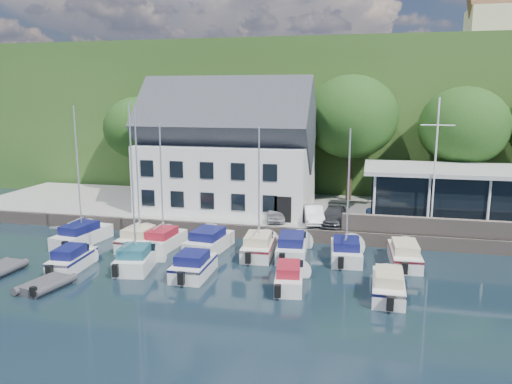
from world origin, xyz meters
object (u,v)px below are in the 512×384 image
(car_white, at_px, (313,214))
(boat_r2_0, at_px, (72,257))
(club_pavilion, at_px, (452,194))
(boat_r1_6, at_px, (348,194))
(boat_r2_3, at_px, (289,275))
(boat_r1_2, at_px, (162,186))
(boat_r1_3, at_px, (209,239))
(car_dgrey, at_px, (334,216))
(car_silver, at_px, (275,213))
(boat_r1_5, at_px, (292,245))
(harbor_building, at_px, (227,157))
(boat_r2_4, at_px, (388,283))
(boat_r1_7, at_px, (405,252))
(car_blue, at_px, (384,215))
(boat_r2_1, at_px, (133,196))
(dinghy_1, at_px, (45,283))
(boat_r1_1, at_px, (138,183))
(flagpole, at_px, (435,166))
(boat_r1_0, at_px, (78,179))
(boat_r1_4, at_px, (259,188))
(boat_r2_2, at_px, (194,264))

(car_white, height_order, boat_r2_0, car_white)
(club_pavilion, xyz_separation_m, boat_r1_6, (-7.48, -8.29, 1.34))
(car_white, bearing_deg, boat_r2_3, -102.73)
(boat_r1_2, distance_m, boat_r1_3, 4.87)
(car_dgrey, xyz_separation_m, boat_r1_2, (-11.37, -5.58, 2.76))
(car_silver, xyz_separation_m, boat_r1_5, (2.20, -5.29, -0.81))
(boat_r1_5, xyz_separation_m, boat_r2_0, (-12.81, -5.53, -0.04))
(harbor_building, height_order, boat_r2_4, harbor_building)
(boat_r1_7, bearing_deg, car_blue, 97.52)
(boat_r1_7, height_order, boat_r2_3, boat_r1_7)
(boat_r2_0, relative_size, boat_r2_4, 0.89)
(car_blue, height_order, boat_r2_1, boat_r2_1)
(boat_r1_7, relative_size, dinghy_1, 2.20)
(car_white, height_order, boat_r1_1, boat_r1_1)
(boat_r1_1, xyz_separation_m, boat_r1_6, (14.21, 0.56, -0.20))
(flagpole, distance_m, boat_r1_5, 11.41)
(harbor_building, distance_m, boat_r2_3, 16.81)
(boat_r1_0, relative_size, boat_r1_6, 1.07)
(boat_r1_4, bearing_deg, car_white, 58.12)
(car_blue, xyz_separation_m, flagpole, (3.17, -1.71, 4.09))
(club_pavilion, distance_m, boat_r2_3, 17.35)
(car_dgrey, relative_size, boat_r1_2, 0.48)
(car_dgrey, bearing_deg, boat_r1_3, -142.71)
(boat_r1_7, bearing_deg, dinghy_1, -158.41)
(boat_r1_5, relative_size, boat_r1_6, 0.75)
(car_blue, height_order, boat_r2_2, car_blue)
(boat_r1_4, bearing_deg, car_silver, 86.22)
(boat_r2_1, bearing_deg, harbor_building, 71.90)
(car_dgrey, bearing_deg, boat_r1_4, -125.05)
(boat_r1_2, distance_m, boat_r2_1, 4.43)
(harbor_building, height_order, flagpole, flagpole)
(car_dgrey, distance_m, boat_r2_4, 11.47)
(harbor_building, height_order, boat_r1_7, harbor_building)
(boat_r1_1, height_order, boat_r1_4, boat_r1_1)
(boat_r1_6, bearing_deg, boat_r1_0, 176.82)
(harbor_building, relative_size, boat_r1_5, 2.18)
(harbor_building, distance_m, boat_r1_6, 13.74)
(boat_r1_0, xyz_separation_m, boat_r2_2, (10.06, -4.38, -3.95))
(boat_r1_0, relative_size, boat_r1_2, 1.07)
(harbor_building, xyz_separation_m, boat_r1_6, (10.52, -8.79, -0.96))
(boat_r1_1, height_order, boat_r1_6, boat_r1_1)
(boat_r1_1, relative_size, boat_r2_3, 1.70)
(car_white, bearing_deg, car_blue, -1.16)
(boat_r1_7, height_order, boat_r2_2, boat_r2_2)
(boat_r2_3, bearing_deg, boat_r1_7, 32.77)
(flagpole, bearing_deg, car_blue, 151.65)
(boat_r2_1, relative_size, boat_r2_2, 1.78)
(boat_r2_1, distance_m, dinghy_1, 6.84)
(car_white, height_order, boat_r1_2, boat_r1_2)
(dinghy_1, bearing_deg, boat_r1_7, 36.26)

